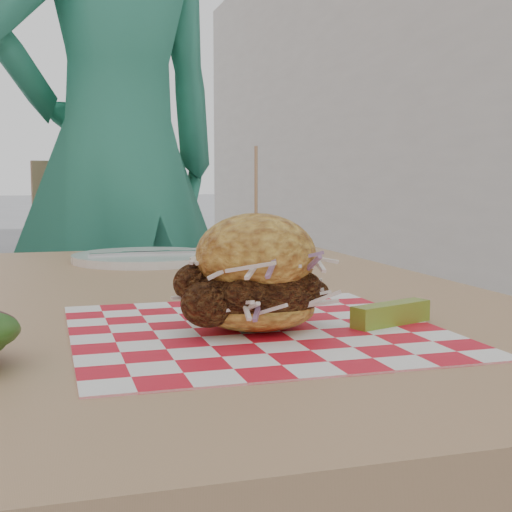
{
  "coord_description": "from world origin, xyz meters",
  "views": [
    {
      "loc": [
        -0.32,
        -0.88,
        0.9
      ],
      "look_at": [
        -0.12,
        -0.21,
        0.82
      ],
      "focal_mm": 50.0,
      "sensor_mm": 36.0,
      "label": 1
    }
  ],
  "objects_px": {
    "sandwich": "(256,279)",
    "patio_chair": "(111,306)",
    "patio_table": "(186,349)",
    "diner": "(117,160)"
  },
  "relations": [
    {
      "from": "diner",
      "to": "sandwich",
      "type": "distance_m",
      "value": 1.26
    },
    {
      "from": "patio_table",
      "to": "diner",
      "type": "bearing_deg",
      "value": 89.38
    },
    {
      "from": "sandwich",
      "to": "patio_chair",
      "type": "bearing_deg",
      "value": 91.43
    },
    {
      "from": "patio_chair",
      "to": "sandwich",
      "type": "relative_size",
      "value": 5.26
    },
    {
      "from": "patio_chair",
      "to": "sandwich",
      "type": "distance_m",
      "value": 1.32
    },
    {
      "from": "diner",
      "to": "patio_table",
      "type": "bearing_deg",
      "value": 66.77
    },
    {
      "from": "patio_table",
      "to": "patio_chair",
      "type": "bearing_deg",
      "value": 90.58
    },
    {
      "from": "patio_table",
      "to": "sandwich",
      "type": "relative_size",
      "value": 6.65
    },
    {
      "from": "sandwich",
      "to": "patio_table",
      "type": "bearing_deg",
      "value": 94.78
    },
    {
      "from": "diner",
      "to": "sandwich",
      "type": "height_order",
      "value": "diner"
    }
  ]
}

